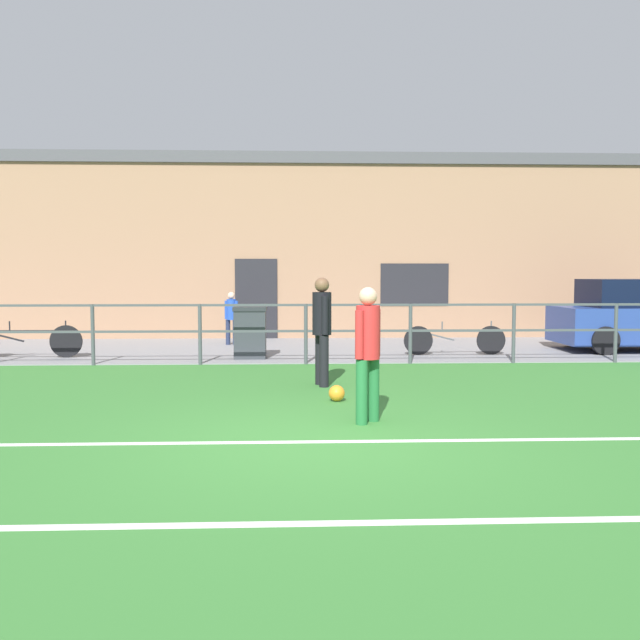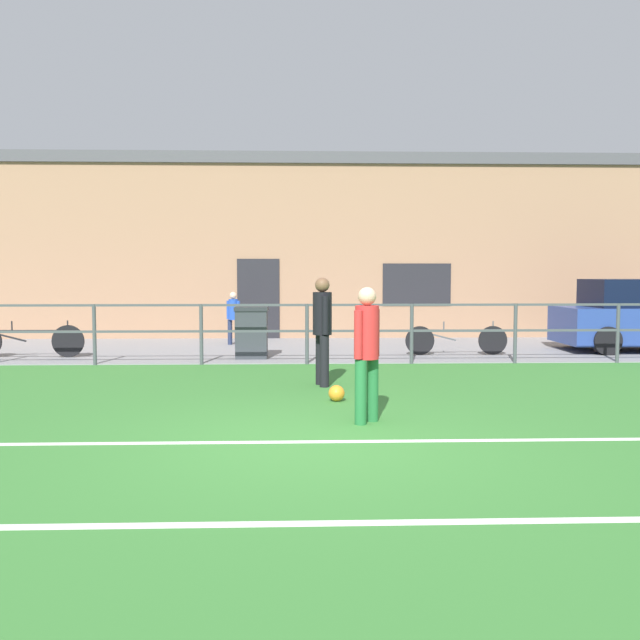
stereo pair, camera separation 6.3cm
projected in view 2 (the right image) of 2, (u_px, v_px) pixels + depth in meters
ground at (316, 443)px, 7.07m from camera, size 60.00×44.00×0.04m
field_line_touchline at (316, 442)px, 7.05m from camera, size 36.00×0.11×0.00m
field_line_hash at (325, 523)px, 4.76m from camera, size 36.00×0.11×0.00m
pavement_strip at (305, 349)px, 15.55m from camera, size 48.00×5.00×0.02m
perimeter_fence at (307, 325)px, 13.00m from camera, size 36.07×0.07×1.15m
clubhouse_facade at (304, 247)px, 19.07m from camera, size 28.00×2.56×4.87m
player_goalkeeper at (322, 325)px, 10.50m from camera, size 0.29×0.45×1.67m
player_striker at (367, 346)px, 7.90m from camera, size 0.32×0.35×1.57m
soccer_ball_match at (337, 393)px, 9.28m from camera, size 0.22×0.22×0.22m
spectator_child at (233, 315)px, 16.34m from camera, size 0.33×0.22×1.26m
bicycle_parked_0 at (456, 340)px, 14.33m from camera, size 2.14×0.04×0.71m
bicycle_parked_1 at (27, 341)px, 13.90m from camera, size 2.31×0.04×0.75m
trash_bin_0 at (252, 332)px, 13.79m from camera, size 0.66×0.56×1.04m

